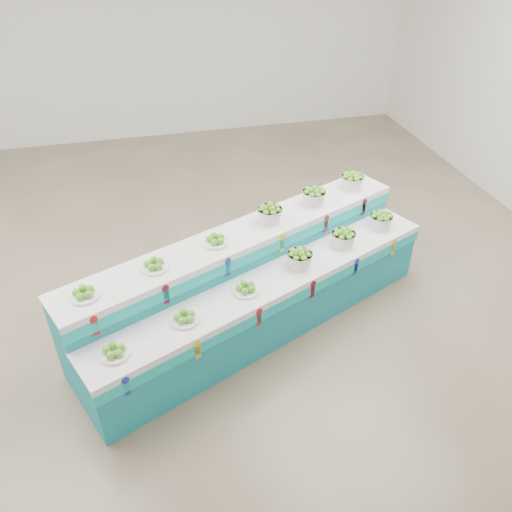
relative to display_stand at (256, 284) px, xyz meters
name	(u,v)px	position (x,y,z in m)	size (l,w,h in m)	color
ground	(186,292)	(-0.69, 0.66, -0.51)	(10.00, 10.00, 0.00)	brown
back_wall	(139,27)	(-0.69, 5.66, 1.49)	(10.00, 10.00, 0.00)	silver
display_stand	(256,284)	(0.00, 0.00, 0.00)	(4.06, 1.04, 1.02)	teal
plate_lower_left	(114,351)	(-1.45, -0.90, 0.26)	(0.26, 0.26, 0.10)	white
plate_lower_mid	(185,317)	(-0.82, -0.63, 0.26)	(0.26, 0.26, 0.10)	white
plate_lower_right	(246,288)	(-0.19, -0.36, 0.26)	(0.26, 0.26, 0.10)	white
basket_lower_left	(300,258)	(0.44, -0.08, 0.31)	(0.27, 0.27, 0.20)	silver
basket_lower_mid	(343,238)	(1.03, 0.17, 0.31)	(0.27, 0.27, 0.20)	silver
basket_lower_right	(381,220)	(1.59, 0.42, 0.31)	(0.27, 0.27, 0.20)	silver
plate_upper_left	(84,293)	(-1.65, -0.44, 0.56)	(0.26, 0.26, 0.10)	white
plate_upper_mid	(154,264)	(-1.02, -0.17, 0.56)	(0.26, 0.26, 0.10)	white
plate_upper_right	(216,239)	(-0.39, 0.10, 0.56)	(0.26, 0.26, 0.10)	white
basket_upper_left	(270,213)	(0.25, 0.38, 0.61)	(0.27, 0.27, 0.20)	silver
basket_upper_mid	(314,196)	(0.83, 0.63, 0.61)	(0.27, 0.27, 0.20)	silver
basket_upper_right	(352,181)	(1.39, 0.88, 0.61)	(0.27, 0.27, 0.20)	silver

